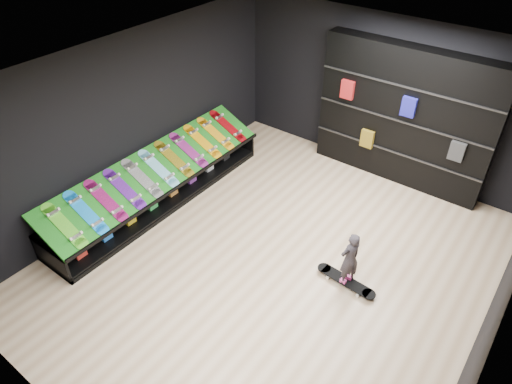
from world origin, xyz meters
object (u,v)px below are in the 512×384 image
Objects in this scene: display_rack at (160,189)px; child at (348,267)px; back_shelving at (404,117)px; floor_skateboard at (346,282)px.

child reaches higher than display_rack.
back_shelving is 5.96× the size of child.
display_rack is 4.65m from back_shelving.
child is at bearing -78.73° from back_shelving.
display_rack is 3.71m from child.
child is at bearing 0.00° from floor_skateboard.
back_shelving reaches higher than display_rack.
child is (3.70, 0.23, 0.11)m from display_rack.
floor_skateboard is (0.62, -3.09, -1.25)m from back_shelving.
floor_skateboard is (3.70, 0.23, -0.20)m from display_rack.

